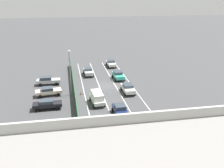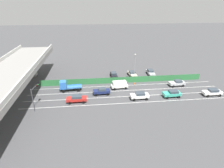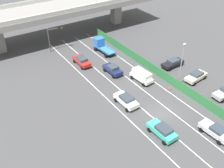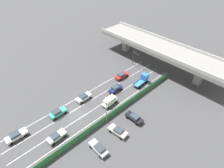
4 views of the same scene
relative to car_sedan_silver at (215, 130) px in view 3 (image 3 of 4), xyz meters
name	(u,v)px [view 3 (image 3 of 4)]	position (x,y,z in m)	size (l,w,h in m)	color
ground_plane	(160,113)	(-3.02, 7.52, -0.90)	(300.00, 300.00, 0.00)	#424244
lane_line_left_edge	(109,100)	(-7.85, 14.47, -0.89)	(0.14, 49.88, 0.01)	silver
lane_line_mid_left	(125,94)	(-4.63, 14.47, -0.89)	(0.14, 49.88, 0.01)	silver
lane_line_mid_right	(140,88)	(-1.40, 14.47, -0.89)	(0.14, 49.88, 0.01)	silver
lane_line_right_edge	(154,82)	(1.82, 14.47, -0.89)	(0.14, 49.88, 0.01)	silver
elevated_overpass	(62,10)	(-3.02, 41.41, 5.42)	(46.25, 10.33, 8.06)	gray
green_fence	(163,75)	(3.66, 14.47, -0.02)	(0.10, 45.98, 1.75)	#2D753D
car_sedan_silver	(215,130)	(0.00, 0.00, 0.00)	(2.20, 4.36, 1.61)	#B7BABC
car_van_white	(142,75)	(0.07, 16.00, 0.27)	(2.30, 4.53, 2.04)	silver
car_taxi_teal	(162,130)	(-6.02, 3.93, 0.04)	(2.17, 4.36, 1.68)	teal
car_sedan_navy	(113,69)	(-2.79, 20.90, 0.02)	(2.08, 4.27, 1.67)	navy
car_sedan_red	(82,61)	(-6.06, 26.87, 0.03)	(2.01, 4.62, 1.66)	red
car_hatchback_white	(126,100)	(-6.16, 12.04, 0.03)	(2.13, 4.42, 1.65)	silver
flatbed_truck_blue	(101,45)	(0.15, 29.82, 0.48)	(2.52, 5.62, 2.73)	black
parked_sedan_cream	(196,76)	(8.30, 10.82, -0.02)	(4.75, 2.48, 1.57)	beige
parked_sedan_dark	(173,63)	(8.19, 16.56, -0.03)	(4.61, 2.06, 1.54)	black
traffic_light	(53,35)	(-7.97, 35.33, 2.80)	(3.14, 0.92, 5.22)	#47474C
street_lamp	(182,62)	(4.22, 11.16, 4.00)	(0.60, 0.36, 8.21)	gray
traffic_cone	(170,88)	(2.46, 11.28, -0.62)	(0.47, 0.47, 0.60)	orange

